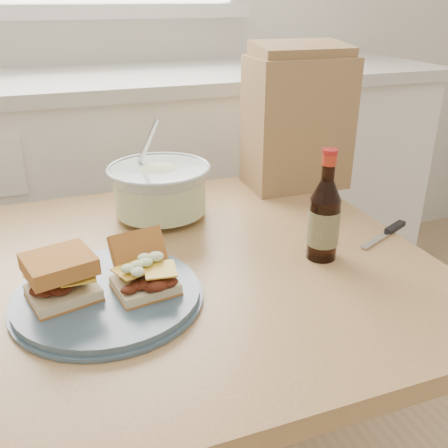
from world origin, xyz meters
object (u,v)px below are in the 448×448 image
object	(u,v)px
plate	(108,296)
coleslaw_bowl	(160,192)
dining_table	(203,304)
beer_bottle	(324,219)
paper_bag	(297,123)

from	to	relation	value
plate	coleslaw_bowl	xyz separation A→B (m)	(0.17, 0.31, 0.05)
dining_table	beer_bottle	world-z (taller)	beer_bottle
beer_bottle	dining_table	bearing A→B (deg)	146.57
dining_table	plate	bearing A→B (deg)	-156.20
paper_bag	beer_bottle	bearing A→B (deg)	-107.99
dining_table	paper_bag	distance (m)	0.55
coleslaw_bowl	beer_bottle	xyz separation A→B (m)	(0.24, -0.30, 0.02)
dining_table	coleslaw_bowl	world-z (taller)	coleslaw_bowl
beer_bottle	paper_bag	distance (m)	0.43
coleslaw_bowl	paper_bag	size ratio (longest dim) A/B	0.70
dining_table	beer_bottle	bearing A→B (deg)	-18.73
coleslaw_bowl	beer_bottle	distance (m)	0.39
dining_table	paper_bag	bearing A→B (deg)	41.16
dining_table	coleslaw_bowl	size ratio (longest dim) A/B	3.70
beer_bottle	paper_bag	xyz separation A→B (m)	(0.15, 0.39, 0.08)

